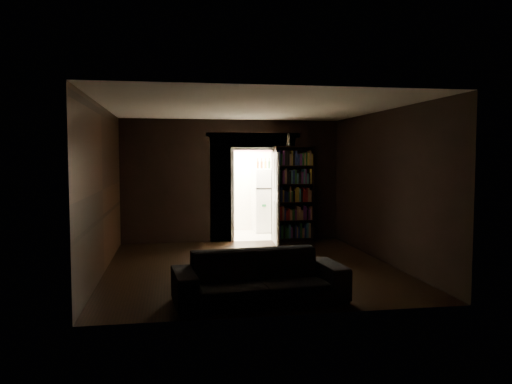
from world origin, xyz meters
TOP-DOWN VIEW (x-y plane):
  - ground at (0.00, 0.00)m, footprint 5.50×5.50m
  - room_walls at (-0.01, 1.07)m, footprint 5.02×5.61m
  - kitchen_alcove at (0.50, 3.87)m, footprint 2.20×1.80m
  - sofa at (-0.20, -2.10)m, footprint 2.38×1.21m
  - bookshelf at (1.42, 2.59)m, footprint 0.95×0.65m
  - refrigerator at (1.10, 4.11)m, footprint 0.87×0.82m
  - door at (0.94, 2.31)m, footprint 0.11×0.85m
  - figurine at (1.27, 2.51)m, footprint 0.10×0.10m
  - bottles at (1.08, 4.05)m, footprint 0.66×0.20m

SIDE VIEW (x-z plane):
  - ground at x=0.00m, z-range 0.00..0.00m
  - sofa at x=-0.20m, z-range 0.00..0.88m
  - refrigerator at x=1.10m, z-range 0.00..1.65m
  - door at x=0.94m, z-range 0.00..2.05m
  - bookshelf at x=1.42m, z-range 0.00..2.20m
  - kitchen_alcove at x=0.50m, z-range -0.09..2.51m
  - room_walls at x=-0.01m, z-range 0.26..3.10m
  - bottles at x=1.08m, z-range 1.65..1.92m
  - figurine at x=1.27m, z-range 2.20..2.49m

